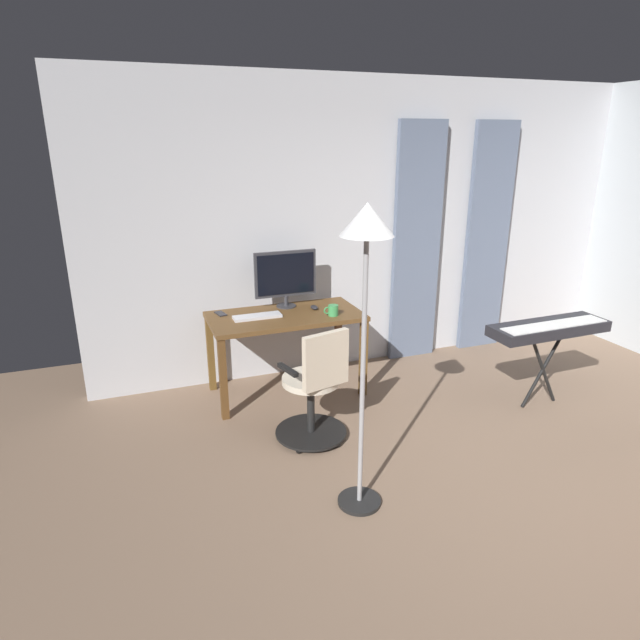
{
  "coord_description": "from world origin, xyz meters",
  "views": [
    {
      "loc": [
        2.41,
        2.07,
        2.24
      ],
      "look_at": [
        0.99,
        -1.68,
        0.88
      ],
      "focal_mm": 30.35,
      "sensor_mm": 36.0,
      "label": 1
    }
  ],
  "objects_px": {
    "desk": "(286,325)",
    "piano_keyboard": "(549,330)",
    "office_chair": "(315,390)",
    "cell_phone_by_monitor": "(221,314)",
    "floor_lamp": "(366,264)",
    "computer_monitor": "(285,276)",
    "mug_coffee": "(333,310)",
    "computer_mouse": "(314,307)",
    "computer_keyboard": "(257,317)"
  },
  "relations": [
    {
      "from": "desk",
      "to": "computer_mouse",
      "type": "height_order",
      "value": "computer_mouse"
    },
    {
      "from": "cell_phone_by_monitor",
      "to": "computer_mouse",
      "type": "bearing_deg",
      "value": 157.55
    },
    {
      "from": "computer_keyboard",
      "to": "floor_lamp",
      "type": "xyz_separation_m",
      "value": [
        -0.21,
        1.69,
        0.81
      ]
    },
    {
      "from": "desk",
      "to": "floor_lamp",
      "type": "xyz_separation_m",
      "value": [
        0.04,
        1.7,
        0.93
      ]
    },
    {
      "from": "desk",
      "to": "computer_monitor",
      "type": "xyz_separation_m",
      "value": [
        -0.08,
        -0.22,
        0.4
      ]
    },
    {
      "from": "desk",
      "to": "computer_monitor",
      "type": "bearing_deg",
      "value": -109.15
    },
    {
      "from": "piano_keyboard",
      "to": "office_chair",
      "type": "bearing_deg",
      "value": -4.62
    },
    {
      "from": "office_chair",
      "to": "computer_monitor",
      "type": "relative_size",
      "value": 1.62
    },
    {
      "from": "computer_keyboard",
      "to": "cell_phone_by_monitor",
      "type": "bearing_deg",
      "value": -37.65
    },
    {
      "from": "computer_mouse",
      "to": "cell_phone_by_monitor",
      "type": "relative_size",
      "value": 0.69
    },
    {
      "from": "cell_phone_by_monitor",
      "to": "office_chair",
      "type": "bearing_deg",
      "value": 102.71
    },
    {
      "from": "computer_monitor",
      "to": "mug_coffee",
      "type": "xyz_separation_m",
      "value": [
        -0.3,
        0.4,
        -0.25
      ]
    },
    {
      "from": "mug_coffee",
      "to": "computer_keyboard",
      "type": "bearing_deg",
      "value": -15.16
    },
    {
      "from": "office_chair",
      "to": "desk",
      "type": "bearing_deg",
      "value": 73.41
    },
    {
      "from": "office_chair",
      "to": "floor_lamp",
      "type": "height_order",
      "value": "floor_lamp"
    },
    {
      "from": "cell_phone_by_monitor",
      "to": "floor_lamp",
      "type": "distance_m",
      "value": 2.13
    },
    {
      "from": "cell_phone_by_monitor",
      "to": "mug_coffee",
      "type": "height_order",
      "value": "mug_coffee"
    },
    {
      "from": "desk",
      "to": "piano_keyboard",
      "type": "xyz_separation_m",
      "value": [
        -2.01,
        1.02,
        0.05
      ]
    },
    {
      "from": "computer_monitor",
      "to": "piano_keyboard",
      "type": "xyz_separation_m",
      "value": [
        -1.93,
        1.24,
        -0.35
      ]
    },
    {
      "from": "desk",
      "to": "computer_keyboard",
      "type": "relative_size",
      "value": 3.23
    },
    {
      "from": "mug_coffee",
      "to": "computer_mouse",
      "type": "bearing_deg",
      "value": -68.51
    },
    {
      "from": "floor_lamp",
      "to": "computer_monitor",
      "type": "bearing_deg",
      "value": -93.52
    },
    {
      "from": "office_chair",
      "to": "computer_keyboard",
      "type": "height_order",
      "value": "office_chair"
    },
    {
      "from": "desk",
      "to": "cell_phone_by_monitor",
      "type": "relative_size",
      "value": 9.33
    },
    {
      "from": "piano_keyboard",
      "to": "floor_lamp",
      "type": "distance_m",
      "value": 2.33
    },
    {
      "from": "computer_mouse",
      "to": "mug_coffee",
      "type": "relative_size",
      "value": 0.75
    },
    {
      "from": "piano_keyboard",
      "to": "computer_mouse",
      "type": "bearing_deg",
      "value": -32.61
    },
    {
      "from": "computer_keyboard",
      "to": "cell_phone_by_monitor",
      "type": "relative_size",
      "value": 2.89
    },
    {
      "from": "desk",
      "to": "computer_keyboard",
      "type": "height_order",
      "value": "computer_keyboard"
    },
    {
      "from": "desk",
      "to": "computer_mouse",
      "type": "xyz_separation_m",
      "value": [
        -0.29,
        -0.05,
        0.12
      ]
    },
    {
      "from": "desk",
      "to": "piano_keyboard",
      "type": "distance_m",
      "value": 2.25
    },
    {
      "from": "desk",
      "to": "floor_lamp",
      "type": "relative_size",
      "value": 0.7
    },
    {
      "from": "office_chair",
      "to": "piano_keyboard",
      "type": "distance_m",
      "value": 2.07
    },
    {
      "from": "piano_keyboard",
      "to": "computer_keyboard",
      "type": "bearing_deg",
      "value": -24.82
    },
    {
      "from": "piano_keyboard",
      "to": "mug_coffee",
      "type": "bearing_deg",
      "value": -28.03
    },
    {
      "from": "mug_coffee",
      "to": "desk",
      "type": "bearing_deg",
      "value": -25.44
    },
    {
      "from": "computer_mouse",
      "to": "piano_keyboard",
      "type": "relative_size",
      "value": 0.09
    },
    {
      "from": "computer_mouse",
      "to": "cell_phone_by_monitor",
      "type": "xyz_separation_m",
      "value": [
        0.82,
        -0.16,
        -0.01
      ]
    },
    {
      "from": "computer_monitor",
      "to": "computer_keyboard",
      "type": "xyz_separation_m",
      "value": [
        0.33,
        0.23,
        -0.28
      ]
    },
    {
      "from": "computer_mouse",
      "to": "computer_keyboard",
      "type": "bearing_deg",
      "value": 5.89
    },
    {
      "from": "computer_keyboard",
      "to": "mug_coffee",
      "type": "bearing_deg",
      "value": 164.84
    },
    {
      "from": "office_chair",
      "to": "cell_phone_by_monitor",
      "type": "distance_m",
      "value": 1.24
    },
    {
      "from": "computer_keyboard",
      "to": "piano_keyboard",
      "type": "relative_size",
      "value": 0.39
    },
    {
      "from": "computer_keyboard",
      "to": "cell_phone_by_monitor",
      "type": "distance_m",
      "value": 0.35
    },
    {
      "from": "computer_monitor",
      "to": "floor_lamp",
      "type": "bearing_deg",
      "value": 86.48
    },
    {
      "from": "computer_monitor",
      "to": "desk",
      "type": "bearing_deg",
      "value": 70.85
    },
    {
      "from": "computer_keyboard",
      "to": "piano_keyboard",
      "type": "xyz_separation_m",
      "value": [
        -2.26,
        1.01,
        -0.07
      ]
    },
    {
      "from": "office_chair",
      "to": "piano_keyboard",
      "type": "height_order",
      "value": "office_chair"
    },
    {
      "from": "office_chair",
      "to": "computer_mouse",
      "type": "height_order",
      "value": "office_chair"
    },
    {
      "from": "computer_monitor",
      "to": "cell_phone_by_monitor",
      "type": "bearing_deg",
      "value": 1.23
    }
  ]
}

